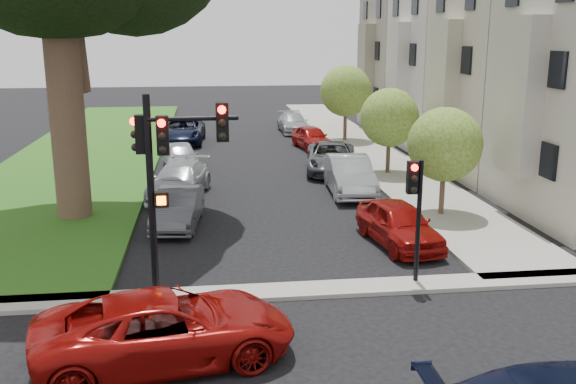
{
  "coord_description": "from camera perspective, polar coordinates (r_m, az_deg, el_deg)",
  "views": [
    {
      "loc": [
        -2.36,
        -13.6,
        6.67
      ],
      "look_at": [
        0.0,
        5.0,
        2.0
      ],
      "focal_mm": 40.0,
      "sensor_mm": 36.0,
      "label": 1
    }
  ],
  "objects": [
    {
      "name": "house_c",
      "position": [
        39.48,
        15.26,
        13.9
      ],
      "size": [
        7.7,
        7.55,
        15.97
      ],
      "color": "silver",
      "rests_on": "ground"
    },
    {
      "name": "grass_strip",
      "position": [
        38.75,
        -17.01,
        3.55
      ],
      "size": [
        8.0,
        44.0,
        0.12
      ],
      "primitive_type": "cube",
      "color": "#2F6517",
      "rests_on": "ground"
    },
    {
      "name": "car_parked_7",
      "position": [
        32.36,
        -9.52,
        3.15
      ],
      "size": [
        2.17,
        4.24,
        1.38
      ],
      "primitive_type": "imported",
      "rotation": [
        0.0,
        0.0,
        0.14
      ],
      "color": "#999BA0",
      "rests_on": "ground"
    },
    {
      "name": "sidewalk_cross",
      "position": [
        17.11,
        1.28,
        -8.75
      ],
      "size": [
        60.0,
        1.0,
        0.12
      ],
      "primitive_type": "cube",
      "color": "#989896",
      "rests_on": "ground"
    },
    {
      "name": "car_parked_4",
      "position": [
        44.17,
        0.48,
        6.16
      ],
      "size": [
        1.94,
        4.56,
        1.31
      ],
      "primitive_type": "imported",
      "rotation": [
        0.0,
        0.0,
        0.02
      ],
      "color": "#999BA0",
      "rests_on": "ground"
    },
    {
      "name": "car_cross_near",
      "position": [
        13.76,
        -10.79,
        -11.81
      ],
      "size": [
        5.71,
        3.43,
        1.48
      ],
      "primitive_type": "imported",
      "rotation": [
        0.0,
        0.0,
        1.76
      ],
      "color": "maroon",
      "rests_on": "ground"
    },
    {
      "name": "small_tree_a",
      "position": [
        24.04,
        13.78,
        4.11
      ],
      "size": [
        2.72,
        2.72,
        4.08
      ],
      "color": "#4E392B",
      "rests_on": "ground"
    },
    {
      "name": "house_d",
      "position": [
        46.52,
        11.69,
        14.03
      ],
      "size": [
        7.7,
        7.55,
        15.97
      ],
      "color": "#9D947B",
      "rests_on": "ground"
    },
    {
      "name": "car_parked_0",
      "position": [
        20.88,
        9.83,
        -2.81
      ],
      "size": [
        2.22,
        4.36,
        1.42
      ],
      "primitive_type": "imported",
      "rotation": [
        0.0,
        0.0,
        0.14
      ],
      "color": "maroon",
      "rests_on": "ground"
    },
    {
      "name": "house_b",
      "position": [
        32.65,
        20.34,
        13.61
      ],
      "size": [
        7.7,
        7.55,
        15.97
      ],
      "color": "gray",
      "rests_on": "ground"
    },
    {
      "name": "sidewalk_right",
      "position": [
        39.25,
        6.32,
        4.21
      ],
      "size": [
        3.5,
        44.0,
        0.12
      ],
      "primitive_type": "cube",
      "color": "#989896",
      "rests_on": "ground"
    },
    {
      "name": "small_tree_b",
      "position": [
        30.84,
        9.01,
        6.55
      ],
      "size": [
        2.78,
        2.78,
        4.17
      ],
      "color": "#4E392B",
      "rests_on": "ground"
    },
    {
      "name": "traffic_signal_main",
      "position": [
        16.16,
        -10.76,
        2.82
      ],
      "size": [
        2.55,
        0.66,
        5.23
      ],
      "color": "black",
      "rests_on": "ground"
    },
    {
      "name": "car_parked_1",
      "position": [
        27.32,
        5.46,
        1.51
      ],
      "size": [
        1.92,
        4.91,
        1.59
      ],
      "primitive_type": "imported",
      "rotation": [
        0.0,
        0.0,
        -0.05
      ],
      "color": "#999BA0",
      "rests_on": "ground"
    },
    {
      "name": "traffic_signal_secondary",
      "position": [
        17.23,
        11.25,
        -0.63
      ],
      "size": [
        0.43,
        0.35,
        3.44
      ],
      "color": "black",
      "rests_on": "ground"
    },
    {
      "name": "ground",
      "position": [
        15.33,
        2.4,
        -11.82
      ],
      "size": [
        140.0,
        140.0,
        0.0
      ],
      "primitive_type": "plane",
      "color": "black",
      "rests_on": "ground"
    },
    {
      "name": "car_parked_5",
      "position": [
        22.88,
        -9.74,
        -1.42
      ],
      "size": [
        1.86,
        4.2,
        1.34
      ],
      "primitive_type": "imported",
      "rotation": [
        0.0,
        0.0,
        -0.11
      ],
      "color": "#3F4247",
      "rests_on": "ground"
    },
    {
      "name": "car_parked_8",
      "position": [
        40.36,
        -9.35,
        5.38
      ],
      "size": [
        2.87,
        5.62,
        1.52
      ],
      "primitive_type": "imported",
      "rotation": [
        0.0,
        0.0,
        -0.07
      ],
      "color": "black",
      "rests_on": "ground"
    },
    {
      "name": "car_parked_6",
      "position": [
        26.99,
        -9.63,
        1.01
      ],
      "size": [
        2.9,
        5.13,
        1.4
      ],
      "primitive_type": "imported",
      "rotation": [
        0.0,
        0.0,
        -0.2
      ],
      "color": "#999BA0",
      "rests_on": "ground"
    },
    {
      "name": "small_tree_c",
      "position": [
        40.21,
        5.16,
        8.93
      ],
      "size": [
        3.17,
        3.17,
        4.76
      ],
      "color": "#4E392B",
      "rests_on": "ground"
    },
    {
      "name": "car_parked_2",
      "position": [
        31.5,
        3.9,
        3.07
      ],
      "size": [
        3.23,
        5.53,
        1.45
      ],
      "primitive_type": "imported",
      "rotation": [
        0.0,
        0.0,
        -0.17
      ],
      "color": "#3F4247",
      "rests_on": "ground"
    },
    {
      "name": "car_parked_3",
      "position": [
        37.89,
        2.13,
        4.87
      ],
      "size": [
        2.21,
        4.15,
        1.34
      ],
      "primitive_type": "imported",
      "rotation": [
        0.0,
        0.0,
        0.17
      ],
      "color": "maroon",
      "rests_on": "ground"
    }
  ]
}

